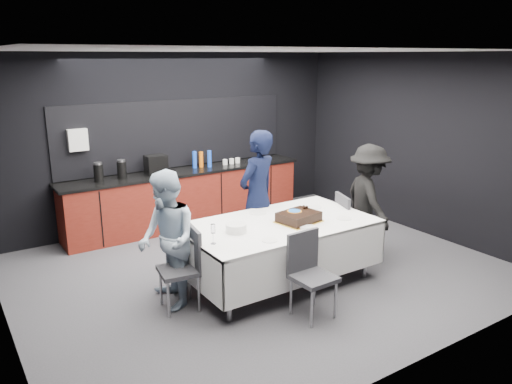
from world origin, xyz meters
TOP-DOWN VIEW (x-y plane):
  - ground at (0.00, 0.00)m, footprint 6.00×6.00m
  - room_shell at (0.00, 0.00)m, footprint 6.04×5.04m
  - kitchenette at (-0.02, 2.22)m, footprint 4.10×0.64m
  - party_table at (0.00, -0.40)m, footprint 2.32×1.32m
  - cake_assembly at (0.22, -0.52)m, footprint 0.56×0.48m
  - plate_stack at (-0.61, -0.41)m, footprint 0.24×0.24m
  - loose_plate_near at (-0.45, -0.85)m, footprint 0.18×0.18m
  - loose_plate_right_a at (0.77, -0.16)m, footprint 0.20×0.20m
  - loose_plate_right_b at (0.77, -0.72)m, footprint 0.19×0.19m
  - loose_plate_far at (-0.00, 0.05)m, footprint 0.22×0.22m
  - fork_pile at (0.15, -0.75)m, footprint 0.20×0.16m
  - champagne_flute at (-1.01, -0.59)m, footprint 0.06×0.06m
  - chair_left at (-1.24, -0.36)m, footprint 0.48×0.48m
  - chair_right at (1.24, -0.34)m, footprint 0.53×0.53m
  - chair_near at (-0.20, -1.23)m, footprint 0.43×0.43m
  - person_center at (0.19, 0.36)m, footprint 0.76×0.62m
  - person_left at (-1.38, -0.22)m, footprint 0.67×0.82m
  - person_right at (1.63, -0.30)m, footprint 0.88×1.15m

SIDE VIEW (x-z plane):
  - ground at x=0.00m, z-range 0.00..0.00m
  - chair_left at x=-1.24m, z-range 0.07..1.00m
  - chair_right at x=1.24m, z-range 0.07..1.00m
  - chair_near at x=-0.20m, z-range 0.07..1.00m
  - kitchenette at x=-0.02m, z-range -0.48..1.57m
  - party_table at x=0.00m, z-range 0.25..1.03m
  - person_left at x=-1.38m, z-range 0.00..1.56m
  - loose_plate_near at x=-0.45m, z-range 0.78..0.79m
  - loose_plate_right_a at x=0.77m, z-range 0.78..0.79m
  - loose_plate_right_b at x=0.77m, z-range 0.78..0.79m
  - loose_plate_far at x=0.00m, z-range 0.78..0.79m
  - person_right at x=1.63m, z-range 0.00..1.57m
  - fork_pile at x=0.15m, z-range 0.78..0.81m
  - plate_stack at x=-0.61m, z-range 0.78..0.88m
  - cake_assembly at x=0.22m, z-range 0.76..0.92m
  - person_center at x=0.19m, z-range 0.00..1.80m
  - champagne_flute at x=-1.01m, z-range 0.83..1.05m
  - room_shell at x=0.00m, z-range 0.45..3.27m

